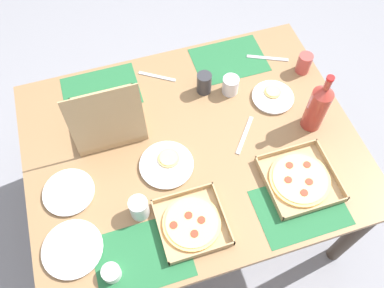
# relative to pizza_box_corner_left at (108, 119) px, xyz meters

# --- Properties ---
(ground_plane) EXTENTS (6.00, 6.00, 0.00)m
(ground_plane) POSITION_rel_pizza_box_corner_left_xyz_m (-0.33, 0.21, -0.78)
(ground_plane) COLOR gray
(dining_table) EXTENTS (1.46, 1.13, 0.73)m
(dining_table) POSITION_rel_pizza_box_corner_left_xyz_m (-0.33, 0.21, -0.15)
(dining_table) COLOR #3F3328
(dining_table) RESTS_ON ground_plane
(placemat_near_left) EXTENTS (0.36, 0.26, 0.00)m
(placemat_near_left) POSITION_rel_pizza_box_corner_left_xyz_m (-0.66, -0.21, -0.05)
(placemat_near_left) COLOR #236638
(placemat_near_left) RESTS_ON dining_table
(placemat_near_right) EXTENTS (0.36, 0.26, 0.00)m
(placemat_near_right) POSITION_rel_pizza_box_corner_left_xyz_m (0.00, -0.21, -0.05)
(placemat_near_right) COLOR #236638
(placemat_near_right) RESTS_ON dining_table
(placemat_far_left) EXTENTS (0.36, 0.26, 0.00)m
(placemat_far_left) POSITION_rel_pizza_box_corner_left_xyz_m (-0.66, 0.62, -0.05)
(placemat_far_left) COLOR #236638
(placemat_far_left) RESTS_ON dining_table
(placemat_far_right) EXTENTS (0.36, 0.26, 0.00)m
(placemat_far_right) POSITION_rel_pizza_box_corner_left_xyz_m (0.00, 0.62, -0.05)
(placemat_far_right) COLOR #236638
(placemat_far_right) RESTS_ON dining_table
(pizza_box_corner_left) EXTENTS (0.30, 0.31, 0.34)m
(pizza_box_corner_left) POSITION_rel_pizza_box_corner_left_xyz_m (0.00, 0.00, 0.00)
(pizza_box_corner_left) COLOR tan
(pizza_box_corner_left) RESTS_ON dining_table
(pizza_box_center) EXTENTS (0.26, 0.26, 0.04)m
(pizza_box_center) POSITION_rel_pizza_box_corner_left_xyz_m (-0.22, 0.56, -0.04)
(pizza_box_center) COLOR tan
(pizza_box_center) RESTS_ON dining_table
(pizza_box_corner_right) EXTENTS (0.29, 0.29, 0.04)m
(pizza_box_corner_right) POSITION_rel_pizza_box_corner_left_xyz_m (-0.70, 0.51, -0.04)
(pizza_box_corner_right) COLOR tan
(pizza_box_corner_right) RESTS_ON dining_table
(plate_far_left) EXTENTS (0.20, 0.20, 0.03)m
(plate_far_left) POSITION_rel_pizza_box_corner_left_xyz_m (-0.77, 0.08, -0.04)
(plate_far_left) COLOR white
(plate_far_left) RESTS_ON dining_table
(plate_near_right) EXTENTS (0.23, 0.23, 0.03)m
(plate_near_right) POSITION_rel_pizza_box_corner_left_xyz_m (-0.19, 0.27, -0.04)
(plate_near_right) COLOR white
(plate_near_right) RESTS_ON dining_table
(plate_middle) EXTENTS (0.23, 0.23, 0.02)m
(plate_middle) POSITION_rel_pizza_box_corner_left_xyz_m (0.25, 0.52, -0.04)
(plate_middle) COLOR white
(plate_middle) RESTS_ON dining_table
(plate_near_left) EXTENTS (0.21, 0.21, 0.02)m
(plate_near_left) POSITION_rel_pizza_box_corner_left_xyz_m (0.23, 0.28, -0.04)
(plate_near_left) COLOR white
(plate_near_left) RESTS_ON dining_table
(soda_bottle) EXTENTS (0.09, 0.09, 0.32)m
(soda_bottle) POSITION_rel_pizza_box_corner_left_xyz_m (-0.87, 0.26, 0.08)
(soda_bottle) COLOR #B2382D
(soda_bottle) RESTS_ON dining_table
(cup_clear_left) EXTENTS (0.08, 0.08, 0.10)m
(cup_clear_left) POSITION_rel_pizza_box_corner_left_xyz_m (-0.03, 0.45, -0.00)
(cup_clear_left) COLOR silver
(cup_clear_left) RESTS_ON dining_table
(cup_red) EXTENTS (0.07, 0.07, 0.10)m
(cup_red) POSITION_rel_pizza_box_corner_left_xyz_m (-0.98, -0.04, 0.00)
(cup_red) COLOR #BF4742
(cup_red) RESTS_ON dining_table
(cup_clear_right) EXTENTS (0.08, 0.08, 0.09)m
(cup_clear_right) POSITION_rel_pizza_box_corner_left_xyz_m (-0.59, -0.02, -0.01)
(cup_clear_right) COLOR silver
(cup_clear_right) RESTS_ON dining_table
(cup_spare) EXTENTS (0.07, 0.07, 0.11)m
(cup_spare) POSITION_rel_pizza_box_corner_left_xyz_m (-0.47, -0.07, 0.00)
(cup_spare) COLOR #333338
(cup_spare) RESTS_ON dining_table
(condiment_bowl) EXTENTS (0.07, 0.07, 0.05)m
(condiment_bowl) POSITION_rel_pizza_box_corner_left_xyz_m (0.12, 0.65, -0.03)
(condiment_bowl) COLOR white
(condiment_bowl) RESTS_ON dining_table
(knife_by_far_left) EXTENTS (0.15, 0.18, 0.00)m
(knife_by_far_left) POSITION_rel_pizza_box_corner_left_xyz_m (-0.57, 0.23, -0.05)
(knife_by_far_left) COLOR #B7B7BC
(knife_by_far_left) RESTS_ON dining_table
(fork_by_near_left) EXTENTS (0.17, 0.12, 0.00)m
(fork_by_near_left) POSITION_rel_pizza_box_corner_left_xyz_m (-0.28, -0.21, -0.05)
(fork_by_near_left) COLOR #B7B7BC
(fork_by_near_left) RESTS_ON dining_table
(knife_by_near_right) EXTENTS (0.20, 0.10, 0.00)m
(knife_by_near_right) POSITION_rel_pizza_box_corner_left_xyz_m (-0.84, -0.16, -0.05)
(knife_by_near_right) COLOR #B7B7BC
(knife_by_near_right) RESTS_ON dining_table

